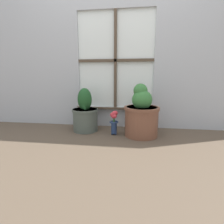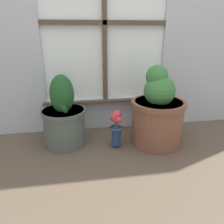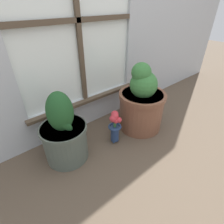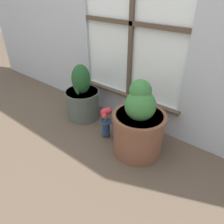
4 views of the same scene
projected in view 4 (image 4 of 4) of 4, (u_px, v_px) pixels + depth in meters
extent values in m
plane|color=brown|center=(94.00, 141.00, 1.89)|extent=(10.00, 10.00, 0.00)
cube|color=#B2B7BC|center=(129.00, 105.00, 2.15)|extent=(1.00, 0.05, 0.27)
cube|color=white|center=(133.00, 23.00, 1.76)|extent=(1.00, 0.02, 1.24)
cube|color=#4C3D2D|center=(131.00, 23.00, 1.74)|extent=(0.04, 0.02, 1.24)
cube|color=#4C3D2D|center=(131.00, 23.00, 1.74)|extent=(1.00, 0.02, 0.04)
cube|color=#4C3D2D|center=(126.00, 95.00, 2.06)|extent=(1.06, 0.06, 0.02)
cylinder|color=#4C564C|center=(83.00, 104.00, 2.15)|extent=(0.31, 0.31, 0.28)
cylinder|color=#4C564C|center=(82.00, 93.00, 2.08)|extent=(0.33, 0.33, 0.03)
cylinder|color=#38281E|center=(82.00, 92.00, 2.08)|extent=(0.28, 0.28, 0.01)
ellipsoid|color=#1E4C23|center=(81.00, 79.00, 2.01)|extent=(0.18, 0.18, 0.29)
ellipsoid|color=#1E4C23|center=(75.00, 87.00, 2.00)|extent=(0.14, 0.06, 0.16)
cylinder|color=brown|center=(138.00, 133.00, 1.70)|extent=(0.38, 0.38, 0.34)
cylinder|color=brown|center=(139.00, 117.00, 1.61)|extent=(0.41, 0.41, 0.03)
cylinder|color=#38281E|center=(140.00, 115.00, 1.61)|extent=(0.35, 0.35, 0.01)
sphere|color=#387538|center=(140.00, 105.00, 1.56)|extent=(0.23, 0.23, 0.23)
sphere|color=#387538|center=(140.00, 90.00, 1.53)|extent=(0.16, 0.16, 0.16)
ellipsoid|color=#387538|center=(140.00, 102.00, 1.63)|extent=(0.11, 0.09, 0.13)
sphere|color=navy|center=(108.00, 134.00, 1.96)|extent=(0.02, 0.02, 0.02)
sphere|color=navy|center=(103.00, 135.00, 1.95)|extent=(0.02, 0.02, 0.02)
sphere|color=navy|center=(107.00, 137.00, 1.92)|extent=(0.02, 0.02, 0.02)
cylinder|color=navy|center=(106.00, 128.00, 1.90)|extent=(0.07, 0.07, 0.14)
torus|color=navy|center=(106.00, 121.00, 1.87)|extent=(0.11, 0.11, 0.02)
cylinder|color=#386633|center=(106.00, 118.00, 1.85)|extent=(0.02, 0.02, 0.08)
sphere|color=#C6333D|center=(106.00, 111.00, 1.81)|extent=(0.06, 0.06, 0.06)
sphere|color=#C6333D|center=(108.00, 111.00, 1.82)|extent=(0.06, 0.06, 0.06)
sphere|color=#C6333D|center=(106.00, 113.00, 1.84)|extent=(0.05, 0.05, 0.05)
sphere|color=#C6333D|center=(104.00, 112.00, 1.83)|extent=(0.06, 0.06, 0.06)
sphere|color=#C6333D|center=(104.00, 115.00, 1.82)|extent=(0.04, 0.04, 0.04)
sphere|color=#C6333D|center=(105.00, 116.00, 1.80)|extent=(0.05, 0.05, 0.05)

